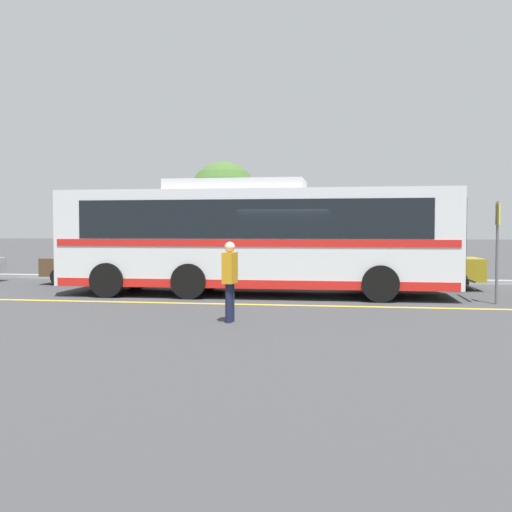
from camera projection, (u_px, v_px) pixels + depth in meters
name	position (u px, v px, depth m)	size (l,w,h in m)	color
ground_plane	(287.00, 296.00, 17.44)	(220.00, 220.00, 0.00)	#38383A
lane_strip_0	(243.00, 304.00, 15.58)	(0.20, 31.46, 0.01)	gold
curb_strip	(276.00, 279.00, 22.53)	(39.46, 0.36, 0.15)	#99999E
transit_bus	(256.00, 236.00, 17.67)	(11.80, 2.78, 3.40)	silver
parked_car_1	(102.00, 263.00, 21.49)	(4.02, 1.93, 1.50)	#4C3823
parked_car_2	(252.00, 264.00, 21.07)	(4.53, 2.15, 1.46)	maroon
parked_car_3	(409.00, 265.00, 19.77)	(4.51, 2.08, 1.53)	olive
pedestrian_0	(230.00, 277.00, 12.53)	(0.27, 0.44, 1.69)	#191E38
bus_stop_sign	(497.00, 240.00, 15.55)	(0.07, 0.40, 2.68)	#59595E
tree_0	(223.00, 197.00, 25.12)	(2.89, 2.89, 4.80)	#513823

